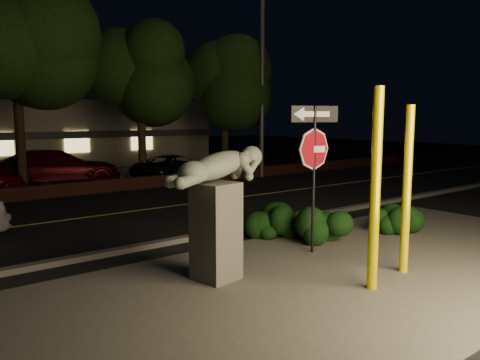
% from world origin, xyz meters
% --- Properties ---
extents(ground, '(90.00, 90.00, 0.00)m').
position_xyz_m(ground, '(0.00, 10.00, 0.00)').
color(ground, black).
rests_on(ground, ground).
extents(patio, '(14.00, 6.00, 0.02)m').
position_xyz_m(patio, '(0.00, -1.00, 0.01)').
color(patio, '#4C4944').
rests_on(patio, ground).
extents(road, '(80.00, 8.00, 0.01)m').
position_xyz_m(road, '(0.00, 7.00, 0.01)').
color(road, black).
rests_on(road, ground).
extents(lane_marking, '(80.00, 0.12, 0.00)m').
position_xyz_m(lane_marking, '(0.00, 7.00, 0.02)').
color(lane_marking, '#C0B64C').
rests_on(lane_marking, road).
extents(curb, '(80.00, 0.25, 0.12)m').
position_xyz_m(curb, '(0.00, 2.90, 0.06)').
color(curb, '#4C4944').
rests_on(curb, ground).
extents(brick_wall, '(40.00, 0.35, 0.50)m').
position_xyz_m(brick_wall, '(0.00, 11.30, 0.25)').
color(brick_wall, '#4D2218').
rests_on(brick_wall, ground).
extents(parking_lot, '(40.00, 12.00, 0.01)m').
position_xyz_m(parking_lot, '(0.00, 17.00, 0.01)').
color(parking_lot, black).
rests_on(parking_lot, ground).
extents(building, '(22.00, 10.20, 4.00)m').
position_xyz_m(building, '(0.00, 24.99, 2.00)').
color(building, gray).
rests_on(building, ground).
extents(tree_far_b, '(5.20, 5.20, 8.41)m').
position_xyz_m(tree_far_b, '(-2.50, 13.20, 6.05)').
color(tree_far_b, black).
rests_on(tree_far_b, ground).
extents(tree_far_c, '(4.80, 4.80, 7.84)m').
position_xyz_m(tree_far_c, '(2.50, 12.80, 5.66)').
color(tree_far_c, black).
rests_on(tree_far_c, ground).
extents(tree_far_d, '(4.40, 4.40, 7.42)m').
position_xyz_m(tree_far_d, '(7.50, 13.30, 5.42)').
color(tree_far_d, black).
rests_on(tree_far_d, ground).
extents(yellow_pole_left, '(0.17, 0.17, 3.47)m').
position_xyz_m(yellow_pole_left, '(-0.40, -1.83, 1.73)').
color(yellow_pole_left, '#DAC300').
rests_on(yellow_pole_left, ground).
extents(yellow_pole_right, '(0.16, 0.16, 3.19)m').
position_xyz_m(yellow_pole_right, '(0.82, -1.65, 1.60)').
color(yellow_pole_right, '#FCDE00').
rests_on(yellow_pole_right, ground).
extents(signpost, '(1.03, 0.40, 3.20)m').
position_xyz_m(signpost, '(0.41, 0.33, 2.28)').
color(signpost, black).
rests_on(signpost, ground).
extents(sculpture, '(2.27, 0.96, 2.41)m').
position_xyz_m(sculpture, '(-2.20, 0.23, 1.49)').
color(sculpture, '#4C4944').
rests_on(sculpture, ground).
extents(hedge_center, '(1.75, 0.94, 0.88)m').
position_xyz_m(hedge_center, '(0.85, 1.86, 0.44)').
color(hedge_center, black).
rests_on(hedge_center, ground).
extents(hedge_right, '(1.69, 1.34, 0.98)m').
position_xyz_m(hedge_right, '(1.23, 0.74, 0.49)').
color(hedge_right, black).
rests_on(hedge_right, ground).
extents(hedge_far_right, '(1.49, 1.25, 0.88)m').
position_xyz_m(hedge_far_right, '(3.45, 0.26, 0.44)').
color(hedge_far_right, black).
rests_on(hedge_far_right, ground).
extents(streetlight, '(1.65, 0.74, 11.27)m').
position_xyz_m(streetlight, '(7.94, 11.06, 6.71)').
color(streetlight, '#47464B').
rests_on(streetlight, ground).
extents(parked_car_darkred, '(5.76, 3.24, 1.58)m').
position_xyz_m(parked_car_darkred, '(-0.82, 14.36, 0.79)').
color(parked_car_darkred, '#44070E').
rests_on(parked_car_darkred, ground).
extents(parked_car_dark, '(4.82, 3.51, 1.22)m').
position_xyz_m(parked_car_dark, '(4.15, 12.81, 0.61)').
color(parked_car_dark, black).
rests_on(parked_car_dark, ground).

